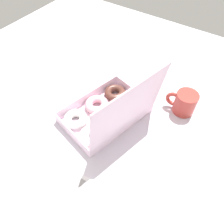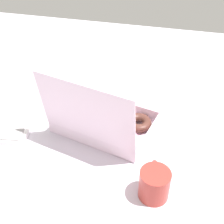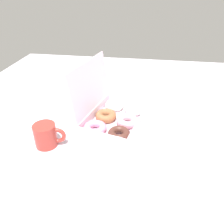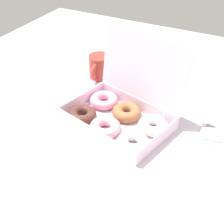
% 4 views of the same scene
% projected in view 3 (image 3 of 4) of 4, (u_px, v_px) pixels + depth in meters
% --- Properties ---
extents(ground_plane, '(1.80, 1.80, 0.02)m').
position_uv_depth(ground_plane, '(118.00, 118.00, 1.05)').
color(ground_plane, silver).
extents(donut_box, '(0.38, 0.33, 0.27)m').
position_uv_depth(donut_box, '(113.00, 115.00, 1.00)').
color(donut_box, white).
rests_on(donut_box, ground_plane).
extents(keyboard, '(0.36, 0.18, 0.02)m').
position_uv_depth(keyboard, '(108.00, 82.00, 1.38)').
color(keyboard, white).
rests_on(keyboard, ground_plane).
extents(coffee_mug, '(0.09, 0.12, 0.09)m').
position_uv_depth(coffee_mug, '(46.00, 135.00, 0.85)').
color(coffee_mug, '#A7352D').
rests_on(coffee_mug, ground_plane).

